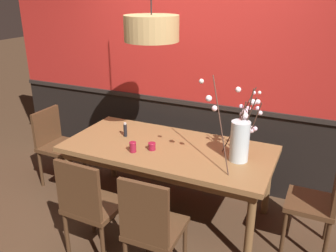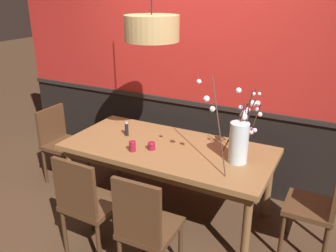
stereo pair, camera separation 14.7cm
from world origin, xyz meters
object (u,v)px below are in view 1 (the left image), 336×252
(chair_head_east_end, at_px, (319,200))
(candle_holder_nearer_center, at_px, (133,147))
(candle_holder_nearer_edge, at_px, (152,146))
(chair_far_side_left, at_px, (180,131))
(chair_near_side_right, at_px, (151,226))
(chair_near_side_left, at_px, (89,203))
(condiment_bottle, at_px, (125,130))
(vase_with_blossoms, at_px, (240,138))
(dining_table, at_px, (168,154))
(pendant_lamp, at_px, (152,28))
(chair_head_west_end, at_px, (56,142))
(chair_far_side_right, at_px, (224,138))

(chair_head_east_end, bearing_deg, candle_holder_nearer_center, -170.79)
(candle_holder_nearer_edge, bearing_deg, chair_far_side_left, 98.34)
(candle_holder_nearer_edge, bearing_deg, chair_near_side_right, -63.33)
(chair_near_side_right, relative_size, candle_holder_nearer_center, 9.54)
(chair_near_side_left, distance_m, candle_holder_nearer_center, 0.67)
(condiment_bottle, bearing_deg, vase_with_blossoms, -1.74)
(dining_table, height_order, chair_far_side_left, chair_far_side_left)
(dining_table, xyz_separation_m, chair_near_side_left, (-0.31, -0.86, -0.13))
(condiment_bottle, height_order, pendant_lamp, pendant_lamp)
(chair_far_side_left, distance_m, chair_head_east_end, 1.87)
(chair_head_east_end, distance_m, candle_holder_nearer_center, 1.69)
(vase_with_blossoms, distance_m, candle_holder_nearer_edge, 0.82)
(chair_head_west_end, bearing_deg, pendant_lamp, -1.68)
(candle_holder_nearer_edge, bearing_deg, candle_holder_nearer_center, -141.22)
(chair_far_side_left, xyz_separation_m, chair_head_west_end, (-1.18, -0.88, -0.00))
(pendant_lamp, bearing_deg, dining_table, 6.98)
(chair_far_side_left, distance_m, vase_with_blossoms, 1.37)
(condiment_bottle, xyz_separation_m, pendant_lamp, (0.35, -0.06, 1.03))
(chair_far_side_left, relative_size, condiment_bottle, 6.15)
(dining_table, relative_size, chair_far_side_left, 2.18)
(chair_far_side_left, height_order, chair_near_side_left, chair_near_side_left)
(chair_head_west_end, height_order, condiment_bottle, condiment_bottle)
(chair_head_west_end, xyz_separation_m, pendant_lamp, (1.29, -0.04, 1.33))
(dining_table, relative_size, condiment_bottle, 13.39)
(chair_head_west_end, bearing_deg, candle_holder_nearer_edge, -6.50)
(chair_far_side_left, relative_size, chair_near_side_left, 0.99)
(chair_near_side_right, bearing_deg, chair_near_side_left, 175.87)
(chair_head_west_end, bearing_deg, chair_head_east_end, 0.03)
(chair_head_west_end, xyz_separation_m, candle_holder_nearer_edge, (1.33, -0.15, 0.26))
(dining_table, bearing_deg, chair_far_side_left, 105.99)
(chair_head_west_end, height_order, chair_far_side_right, chair_far_side_right)
(dining_table, distance_m, candle_holder_nearer_edge, 0.21)
(chair_far_side_right, height_order, chair_near_side_left, chair_near_side_left)
(vase_with_blossoms, height_order, pendant_lamp, pendant_lamp)
(chair_head_east_end, distance_m, chair_near_side_right, 1.45)
(chair_far_side_right, distance_m, chair_near_side_right, 1.82)
(chair_far_side_left, distance_m, chair_near_side_right, 1.88)
(chair_far_side_right, height_order, chair_head_east_end, chair_far_side_right)
(chair_far_side_left, xyz_separation_m, pendant_lamp, (0.11, -0.92, 1.32))
(chair_near_side_right, bearing_deg, dining_table, 107.32)
(dining_table, xyz_separation_m, candle_holder_nearer_center, (-0.25, -0.25, 0.13))
(candle_holder_nearer_center, distance_m, pendant_lamp, 1.08)
(chair_far_side_left, height_order, candle_holder_nearer_center, chair_far_side_left)
(candle_holder_nearer_center, bearing_deg, chair_near_side_right, -51.27)
(dining_table, xyz_separation_m, chair_near_side_right, (0.28, -0.91, -0.14))
(chair_near_side_left, height_order, candle_holder_nearer_center, chair_near_side_left)
(chair_far_side_right, distance_m, chair_near_side_left, 1.88)
(chair_near_side_left, relative_size, pendant_lamp, 0.89)
(chair_far_side_right, relative_size, chair_near_side_right, 0.95)
(chair_head_east_end, relative_size, candle_holder_nearer_center, 8.84)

